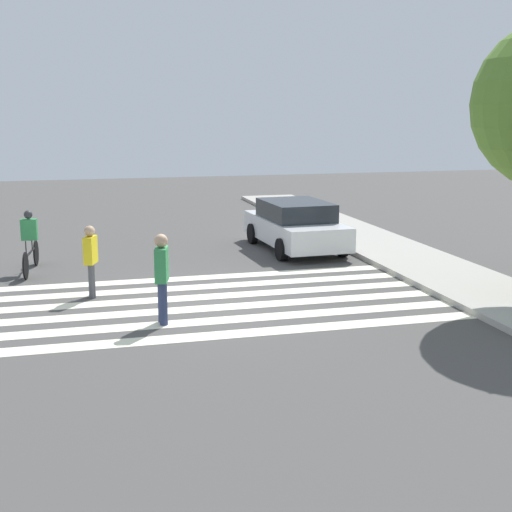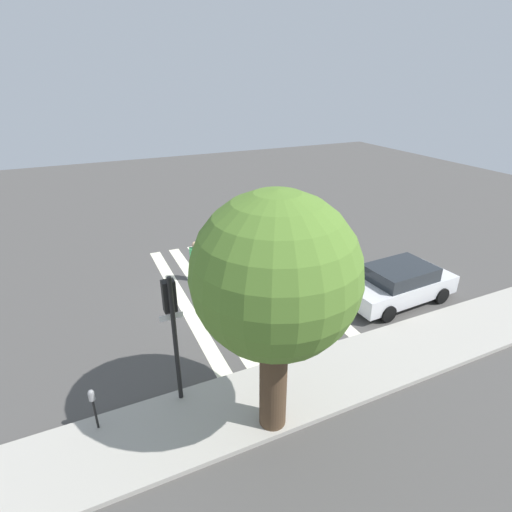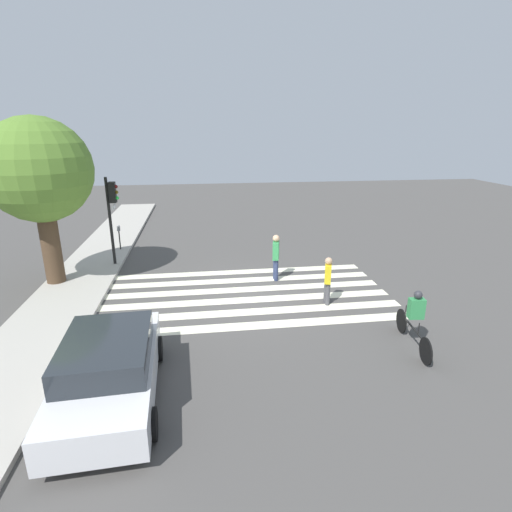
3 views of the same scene
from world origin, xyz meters
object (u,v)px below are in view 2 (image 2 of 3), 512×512
(street_tree, at_px, (276,278))
(pedestrian_adult_blue_shirt, at_px, (238,241))
(traffic_light, at_px, (172,316))
(pedestrian_child_with_backpack, at_px, (196,259))
(cyclist_far_lane, at_px, (280,224))
(car_parked_far_curb, at_px, (399,283))
(parking_meter, at_px, (93,401))

(street_tree, bearing_deg, pedestrian_adult_blue_shirt, -107.68)
(traffic_light, distance_m, pedestrian_child_with_backpack, 7.07)
(cyclist_far_lane, height_order, car_parked_far_curb, cyclist_far_lane)
(parking_meter, bearing_deg, cyclist_far_lane, -136.89)
(parking_meter, distance_m, pedestrian_adult_blue_shirt, 10.67)
(pedestrian_adult_blue_shirt, distance_m, cyclist_far_lane, 3.34)
(street_tree, height_order, pedestrian_child_with_backpack, street_tree)
(parking_meter, relative_size, cyclist_far_lane, 0.57)
(pedestrian_adult_blue_shirt, height_order, car_parked_far_curb, pedestrian_adult_blue_shirt)
(traffic_light, distance_m, cyclist_far_lane, 12.26)
(traffic_light, distance_m, street_tree, 3.11)
(parking_meter, xyz_separation_m, pedestrian_child_with_backpack, (-4.62, -6.69, 0.03))
(traffic_light, distance_m, pedestrian_adult_blue_shirt, 9.32)
(traffic_light, height_order, cyclist_far_lane, traffic_light)
(street_tree, xyz_separation_m, pedestrian_child_with_backpack, (-0.61, -8.33, -3.20))
(street_tree, xyz_separation_m, car_parked_far_curb, (-7.23, -3.44, -3.46))
(street_tree, bearing_deg, traffic_light, -45.73)
(parking_meter, bearing_deg, pedestrian_adult_blue_shirt, -131.55)
(car_parked_far_curb, bearing_deg, cyclist_far_lane, -84.13)
(pedestrian_adult_blue_shirt, relative_size, car_parked_far_curb, 0.36)
(pedestrian_adult_blue_shirt, bearing_deg, cyclist_far_lane, -135.46)
(cyclist_far_lane, bearing_deg, pedestrian_adult_blue_shirt, 32.39)
(parking_meter, height_order, car_parked_far_curb, car_parked_far_curb)
(pedestrian_child_with_backpack, bearing_deg, street_tree, -80.13)
(cyclist_far_lane, bearing_deg, pedestrian_child_with_backpack, 33.27)
(pedestrian_child_with_backpack, bearing_deg, traffic_light, -97.13)
(parking_meter, xyz_separation_m, pedestrian_adult_blue_shirt, (-7.08, -7.99, -0.07))
(street_tree, bearing_deg, car_parked_far_curb, -154.59)
(cyclist_far_lane, xyz_separation_m, car_parked_far_curb, (-1.16, 7.65, -0.11))
(parking_meter, distance_m, pedestrian_child_with_backpack, 8.13)
(pedestrian_adult_blue_shirt, xyz_separation_m, cyclist_far_lane, (-3.01, -1.46, -0.06))
(parking_meter, xyz_separation_m, cyclist_far_lane, (-10.09, -9.44, -0.13))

